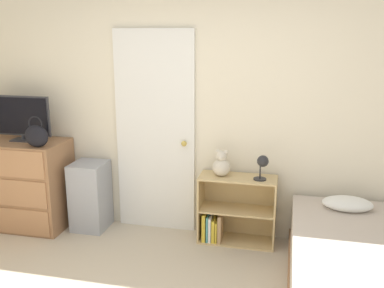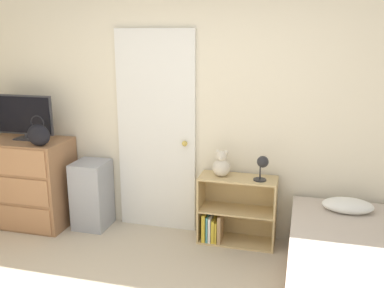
{
  "view_description": "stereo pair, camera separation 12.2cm",
  "coord_description": "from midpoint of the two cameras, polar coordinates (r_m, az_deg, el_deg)",
  "views": [
    {
      "loc": [
        0.95,
        -2.11,
        2.01
      ],
      "look_at": [
        0.06,
        1.72,
        1.0
      ],
      "focal_mm": 40.0,
      "sensor_mm": 36.0,
      "label": 1
    },
    {
      "loc": [
        1.07,
        -2.08,
        2.01
      ],
      "look_at": [
        0.06,
        1.72,
        1.0
      ],
      "focal_mm": 40.0,
      "sensor_mm": 36.0,
      "label": 2
    }
  ],
  "objects": [
    {
      "name": "dresser",
      "position": [
        4.92,
        -21.96,
        -4.95
      ],
      "size": [
        0.89,
        0.55,
        0.94
      ],
      "color": "#996B47",
      "rests_on": "ground_plane"
    },
    {
      "name": "door_closed",
      "position": [
        4.38,
        -5.72,
        1.48
      ],
      "size": [
        0.83,
        0.09,
        2.07
      ],
      "color": "white",
      "rests_on": "ground_plane"
    },
    {
      "name": "desk_lamp",
      "position": [
        4.03,
        8.52,
        -2.58
      ],
      "size": [
        0.14,
        0.13,
        0.24
      ],
      "color": "#262628",
      "rests_on": "bookshelf"
    },
    {
      "name": "teddy_bear",
      "position": [
        4.13,
        3.1,
        -2.78
      ],
      "size": [
        0.17,
        0.17,
        0.26
      ],
      "color": "beige",
      "rests_on": "bookshelf"
    },
    {
      "name": "tv",
      "position": [
        4.77,
        -22.53,
        3.29
      ],
      "size": [
        0.65,
        0.16,
        0.47
      ],
      "color": "#2D2D33",
      "rests_on": "dresser"
    },
    {
      "name": "storage_bin",
      "position": [
        4.68,
        -14.12,
        -6.7
      ],
      "size": [
        0.34,
        0.37,
        0.72
      ],
      "color": "#999EA8",
      "rests_on": "ground_plane"
    },
    {
      "name": "bed",
      "position": [
        3.57,
        19.95,
        -16.13
      ],
      "size": [
        0.98,
        1.99,
        0.61
      ],
      "color": "#996B47",
      "rests_on": "ground_plane"
    },
    {
      "name": "bookshelf",
      "position": [
        4.3,
        4.36,
        -9.24
      ],
      "size": [
        0.75,
        0.31,
        0.68
      ],
      "color": "tan",
      "rests_on": "ground_plane"
    },
    {
      "name": "handbag",
      "position": [
        4.46,
        -20.78,
        1.03
      ],
      "size": [
        0.25,
        0.11,
        0.31
      ],
      "color": "black",
      "rests_on": "dresser"
    },
    {
      "name": "wall_back",
      "position": [
        4.28,
        -0.78,
        4.52
      ],
      "size": [
        10.0,
        0.06,
        2.55
      ],
      "color": "beige",
      "rests_on": "ground_plane"
    }
  ]
}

